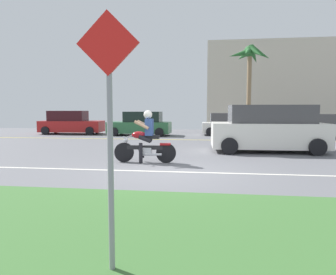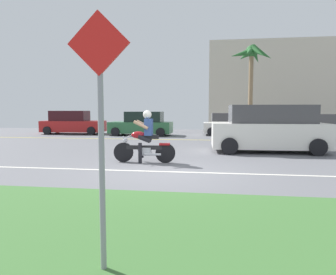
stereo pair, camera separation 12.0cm
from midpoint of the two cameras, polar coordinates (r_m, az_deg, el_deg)
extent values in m
cube|color=slate|center=(11.30, 1.89, -3.50)|extent=(56.00, 30.00, 0.04)
cube|color=#3D6B33|center=(4.48, -7.37, -16.60)|extent=(56.00, 3.80, 0.06)
cube|color=silver|center=(8.39, -0.10, -6.39)|extent=(50.40, 0.12, 0.01)
cube|color=yellow|center=(17.21, 3.83, -0.43)|extent=(50.40, 0.12, 0.01)
cylinder|color=black|center=(10.00, -8.54, -2.75)|extent=(0.63, 0.11, 0.63)
cylinder|color=black|center=(9.74, -0.72, -2.91)|extent=(0.63, 0.11, 0.63)
cylinder|color=#B7BAC1|center=(9.94, -7.97, -1.28)|extent=(0.28, 0.06, 0.55)
cube|color=black|center=(9.83, -4.69, -1.86)|extent=(1.15, 0.13, 0.13)
cube|color=#B7BAC1|center=(9.83, -4.38, -2.60)|extent=(0.34, 0.22, 0.25)
ellipsoid|color=maroon|center=(9.82, -5.79, 0.47)|extent=(0.46, 0.25, 0.23)
cube|color=black|center=(9.75, -3.49, 0.08)|extent=(0.51, 0.24, 0.11)
cube|color=maroon|center=(9.71, -0.84, -1.24)|extent=(0.34, 0.17, 0.06)
cylinder|color=#B7BAC1|center=(9.90, -7.52, 0.22)|extent=(0.05, 0.65, 0.04)
sphere|color=#B7BAC1|center=(9.94, -8.22, -0.50)|extent=(0.15, 0.15, 0.15)
cylinder|color=#B7BAC1|center=(9.68, -3.10, -3.16)|extent=(0.53, 0.08, 0.07)
cube|color=#334C8C|center=(9.74, -3.86, 1.94)|extent=(0.24, 0.34, 0.53)
sphere|color=silver|center=(9.73, -4.12, 4.30)|extent=(0.27, 0.27, 0.27)
cylinder|color=black|center=(9.89, -4.46, -0.15)|extent=(0.43, 0.14, 0.27)
cylinder|color=black|center=(9.69, -4.70, -0.27)|extent=(0.43, 0.14, 0.27)
cylinder|color=black|center=(9.73, -5.46, -2.91)|extent=(0.12, 0.12, 0.64)
cylinder|color=black|center=(10.00, -5.37, -2.90)|extent=(0.22, 0.12, 0.36)
cylinder|color=tan|center=(9.98, -4.84, 2.47)|extent=(0.48, 0.10, 0.30)
cylinder|color=tan|center=(9.57, -5.33, 2.35)|extent=(0.48, 0.10, 0.30)
cube|color=white|center=(13.00, 17.76, 0.45)|extent=(4.49, 2.16, 0.99)
cube|color=#444346|center=(12.98, 18.25, 4.19)|extent=(3.24, 1.84, 0.71)
cylinder|color=black|center=(14.42, 23.11, -0.67)|extent=(0.65, 0.24, 0.64)
cylinder|color=black|center=(13.81, 10.35, -0.57)|extent=(0.65, 0.24, 0.64)
cylinder|color=black|center=(12.50, 25.86, -1.61)|extent=(0.65, 0.24, 0.64)
cylinder|color=black|center=(11.79, 11.12, -1.57)|extent=(0.65, 0.24, 0.64)
cylinder|color=black|center=(13.67, 27.32, 0.55)|extent=(0.21, 0.58, 0.58)
cube|color=#AD1E1E|center=(22.43, -17.65, 2.01)|extent=(4.36, 1.84, 0.76)
cube|color=#351116|center=(22.50, -18.31, 3.87)|extent=(2.56, 1.52, 0.70)
cylinder|color=black|center=(22.34, -22.07, 1.21)|extent=(0.57, 0.21, 0.56)
cylinder|color=black|center=(21.16, -14.56, 1.22)|extent=(0.57, 0.21, 0.56)
cylinder|color=black|center=(23.79, -20.35, 1.49)|extent=(0.57, 0.21, 0.56)
cylinder|color=black|center=(22.68, -13.25, 1.51)|extent=(0.57, 0.21, 0.56)
cube|color=#2D663D|center=(20.29, -5.52, 1.88)|extent=(4.12, 1.70, 0.73)
cube|color=black|center=(20.20, -4.86, 3.87)|extent=(2.39, 1.45, 0.68)
cylinder|color=black|center=(20.81, -1.03, 1.32)|extent=(0.56, 0.19, 0.56)
cylinder|color=black|center=(21.48, -8.81, 1.38)|extent=(0.56, 0.19, 0.56)
cylinder|color=black|center=(19.19, -1.83, 0.99)|extent=(0.56, 0.19, 0.56)
cylinder|color=black|center=(19.92, -10.20, 1.07)|extent=(0.56, 0.19, 0.56)
cube|color=white|center=(20.72, 11.31, 1.80)|extent=(3.70, 1.79, 0.68)
cube|color=#444346|center=(20.68, 10.74, 3.63)|extent=(2.16, 1.51, 0.63)
cylinder|color=black|center=(19.81, 7.73, 1.08)|extent=(0.56, 0.19, 0.56)
cylinder|color=black|center=(20.07, 15.27, 0.99)|extent=(0.56, 0.19, 0.56)
cylinder|color=black|center=(21.50, 7.60, 1.40)|extent=(0.56, 0.19, 0.56)
cylinder|color=black|center=(21.74, 14.56, 1.32)|extent=(0.56, 0.19, 0.56)
cube|color=white|center=(20.61, 26.76, 1.30)|extent=(4.36, 1.82, 0.67)
cube|color=#444346|center=(20.50, 26.15, 3.10)|extent=(2.54, 1.55, 0.61)
cylinder|color=black|center=(19.30, 23.27, 0.59)|extent=(0.56, 0.19, 0.56)
cylinder|color=black|center=(21.00, 21.91, 0.98)|extent=(0.56, 0.19, 0.56)
cylinder|color=#846B4C|center=(22.88, 14.72, 8.10)|extent=(0.31, 0.31, 5.82)
sphere|color=#235B28|center=(23.22, 14.89, 15.29)|extent=(0.81, 0.81, 0.81)
cone|color=#235B28|center=(23.15, 16.64, 14.84)|extent=(1.67, 0.84, 1.28)
cone|color=#235B28|center=(23.81, 15.53, 14.60)|extent=(1.24, 1.61, 1.38)
cone|color=#235B28|center=(23.74, 13.87, 14.66)|extent=(1.26, 1.69, 0.92)
cone|color=#235B28|center=(23.11, 13.13, 14.94)|extent=(1.62, 0.57, 0.87)
cone|color=#235B28|center=(22.52, 14.50, 15.17)|extent=(1.06, 1.72, 1.00)
cone|color=#235B28|center=(22.64, 15.93, 15.09)|extent=(1.25, 1.68, 1.21)
cylinder|color=gray|center=(3.14, -11.73, -6.81)|extent=(0.06, 0.06, 2.09)
cube|color=red|center=(3.12, -12.31, 16.82)|extent=(0.62, 0.03, 0.62)
cube|color=beige|center=(29.74, 18.60, 9.07)|extent=(11.59, 4.00, 7.66)
camera|label=1|loc=(0.06, -90.29, -0.03)|focal=32.65mm
camera|label=2|loc=(0.06, 89.71, 0.03)|focal=32.65mm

